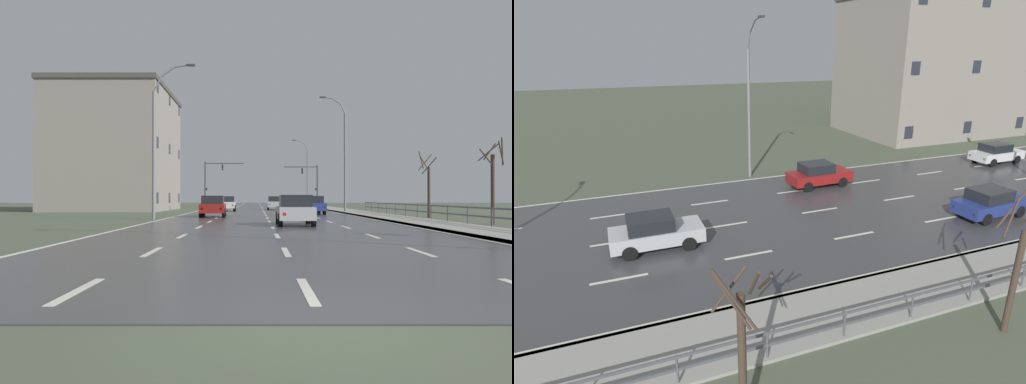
# 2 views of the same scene
# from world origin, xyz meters

# --- Properties ---
(ground_plane) EXTENTS (160.00, 160.00, 0.12)m
(ground_plane) POSITION_xyz_m (0.00, 48.00, -0.06)
(ground_plane) COLOR #4C5642
(road_asphalt_strip) EXTENTS (14.00, 120.00, 0.03)m
(road_asphalt_strip) POSITION_xyz_m (0.00, 59.99, 0.01)
(road_asphalt_strip) COLOR #3D3D3F
(road_asphalt_strip) RESTS_ON ground
(sidewalk_right) EXTENTS (3.00, 120.00, 0.12)m
(sidewalk_right) POSITION_xyz_m (8.43, 60.00, 0.06)
(sidewalk_right) COLOR gray
(sidewalk_right) RESTS_ON ground
(guardrail) EXTENTS (0.07, 38.85, 1.00)m
(guardrail) POSITION_xyz_m (9.85, 23.26, 0.71)
(guardrail) COLOR #515459
(guardrail) RESTS_ON ground
(street_lamp_midground) EXTENTS (2.49, 0.24, 10.99)m
(street_lamp_midground) POSITION_xyz_m (7.45, 41.20, 5.38)
(street_lamp_midground) COLOR slate
(street_lamp_midground) RESTS_ON ground
(street_lamp_distant) EXTENTS (2.59, 0.24, 10.85)m
(street_lamp_distant) POSITION_xyz_m (7.44, 75.36, 5.30)
(street_lamp_distant) COLOR slate
(street_lamp_distant) RESTS_ON ground
(street_lamp_left_bank) EXTENTS (2.84, 0.24, 10.38)m
(street_lamp_left_bank) POSITION_xyz_m (-7.40, 27.53, 5.05)
(street_lamp_left_bank) COLOR slate
(street_lamp_left_bank) RESTS_ON ground
(traffic_signal_right) EXTENTS (4.82, 0.36, 6.01)m
(traffic_signal_right) POSITION_xyz_m (7.05, 64.81, 3.94)
(traffic_signal_right) COLOR #38383A
(traffic_signal_right) RESTS_ON ground
(traffic_signal_left) EXTENTS (5.48, 0.36, 6.46)m
(traffic_signal_left) POSITION_xyz_m (-6.92, 63.96, 4.26)
(traffic_signal_left) COLOR #38383A
(traffic_signal_left) RESTS_ON ground
(car_distant) EXTENTS (1.92, 4.14, 1.57)m
(car_distant) POSITION_xyz_m (-3.94, 30.99, 0.80)
(car_distant) COLOR maroon
(car_distant) RESTS_ON ground
(car_mid_centre) EXTENTS (1.91, 4.14, 1.57)m
(car_mid_centre) POSITION_xyz_m (1.43, 51.95, 0.80)
(car_mid_centre) COLOR #B7B7BC
(car_mid_centre) RESTS_ON ground
(car_near_right) EXTENTS (2.01, 4.19, 1.57)m
(car_near_right) POSITION_xyz_m (4.05, 37.09, 0.80)
(car_near_right) COLOR navy
(car_near_right) RESTS_ON ground
(car_near_left) EXTENTS (1.89, 4.13, 1.57)m
(car_near_left) POSITION_xyz_m (-3.84, 46.53, 0.80)
(car_near_left) COLOR silver
(car_near_left) RESTS_ON ground
(car_far_right) EXTENTS (1.85, 4.10, 1.57)m
(car_far_right) POSITION_xyz_m (1.22, 19.95, 0.80)
(car_far_right) COLOR #B7B7BC
(car_far_right) RESTS_ON ground
(brick_building) EXTENTS (12.00, 16.40, 13.47)m
(brick_building) POSITION_xyz_m (-16.40, 50.33, 6.75)
(brick_building) COLOR gray
(brick_building) RESTS_ON ground
(bare_tree_near) EXTENTS (1.24, 1.32, 4.55)m
(bare_tree_near) POSITION_xyz_m (11.72, 20.63, 2.21)
(bare_tree_near) COLOR #423328
(bare_tree_near) RESTS_ON ground
(bare_tree_mid) EXTENTS (1.31, 1.31, 4.78)m
(bare_tree_mid) POSITION_xyz_m (11.41, 29.58, 2.16)
(bare_tree_mid) COLOR #423328
(bare_tree_mid) RESTS_ON ground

